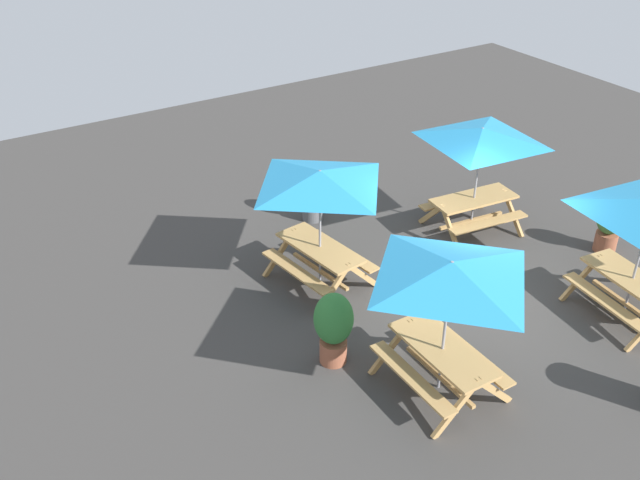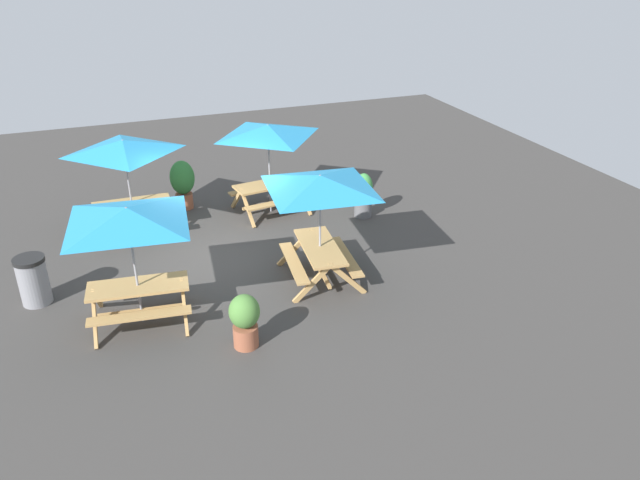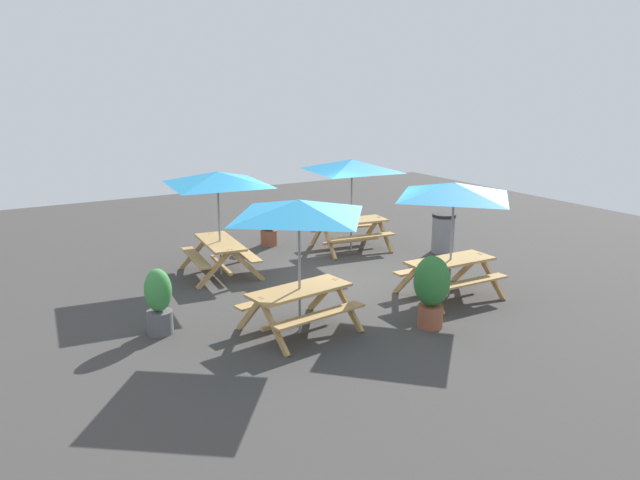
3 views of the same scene
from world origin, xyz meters
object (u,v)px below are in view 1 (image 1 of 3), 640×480
at_px(potted_plant_0, 312,195).
at_px(potted_plant_1, 609,226).
at_px(picnic_table_1, 320,187).
at_px(potted_plant_2, 334,325).
at_px(picnic_table_3, 450,280).
at_px(picnic_table_0, 481,143).

relative_size(potted_plant_0, potted_plant_1, 1.13).
bearing_deg(potted_plant_1, potted_plant_0, 45.95).
bearing_deg(picnic_table_1, potted_plant_2, 145.66).
relative_size(picnic_table_1, picnic_table_3, 1.00).
xyz_separation_m(potted_plant_1, potted_plant_2, (0.05, 6.47, 0.18)).
height_order(picnic_table_0, picnic_table_1, same).
distance_m(picnic_table_1, potted_plant_0, 2.77).
xyz_separation_m(picnic_table_3, potted_plant_1, (1.33, -5.43, -1.44)).
height_order(picnic_table_1, potted_plant_1, picnic_table_1).
bearing_deg(picnic_table_0, potted_plant_0, -33.47).
relative_size(picnic_table_0, potted_plant_2, 2.18).
xyz_separation_m(picnic_table_0, picnic_table_3, (-3.37, 3.69, 0.00)).
height_order(picnic_table_0, potted_plant_2, picnic_table_0).
bearing_deg(potted_plant_0, picnic_table_0, -129.63).
distance_m(picnic_table_0, picnic_table_1, 3.72).
distance_m(picnic_table_1, potted_plant_1, 6.01).
distance_m(picnic_table_0, potted_plant_1, 3.04).
xyz_separation_m(picnic_table_0, potted_plant_0, (2.15, 2.60, -1.40)).
distance_m(picnic_table_0, potted_plant_0, 3.66).
relative_size(potted_plant_0, potted_plant_2, 0.89).
relative_size(picnic_table_0, picnic_table_1, 1.20).
height_order(picnic_table_0, potted_plant_0, picnic_table_0).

